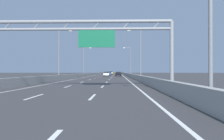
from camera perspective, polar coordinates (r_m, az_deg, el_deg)
ground_plane at (r=100.85m, az=-0.46°, el=-1.23°), size 260.00×260.00×0.00m
lane_dash_left_1 at (r=14.32m, az=-19.72°, el=-6.65°), size 0.16×3.00×0.01m
lane_dash_left_2 at (r=22.92m, az=-11.55°, el=-4.28°), size 0.16×3.00×0.01m
lane_dash_left_3 at (r=31.74m, az=-7.89°, el=-3.18°), size 0.16×3.00×0.01m
lane_dash_left_4 at (r=40.64m, az=-5.83°, el=-2.56°), size 0.16×3.00×0.01m
lane_dash_left_5 at (r=49.57m, az=-4.52°, el=-2.16°), size 0.16×3.00×0.01m
lane_dash_left_6 at (r=58.53m, az=-3.60°, el=-1.88°), size 0.16×3.00×0.01m
lane_dash_left_7 at (r=67.49m, az=-2.93°, el=-1.67°), size 0.16×3.00×0.01m
lane_dash_left_8 at (r=76.47m, az=-2.42°, el=-1.52°), size 0.16×3.00×0.01m
lane_dash_left_9 at (r=85.45m, az=-2.01°, el=-1.39°), size 0.16×3.00×0.01m
lane_dash_left_10 at (r=94.43m, az=-1.69°, el=-1.29°), size 0.16×3.00×0.01m
lane_dash_left_11 at (r=103.42m, az=-1.42°, el=-1.21°), size 0.16×3.00×0.01m
lane_dash_left_12 at (r=112.41m, az=-1.19°, el=-1.14°), size 0.16×3.00×0.01m
lane_dash_left_13 at (r=121.40m, az=-0.99°, el=-1.08°), size 0.16×3.00×0.01m
lane_dash_left_14 at (r=130.39m, az=-0.83°, el=-1.03°), size 0.16×3.00×0.01m
lane_dash_left_15 at (r=139.38m, az=-0.68°, el=-0.98°), size 0.16×3.00×0.01m
lane_dash_left_16 at (r=148.38m, az=-0.55°, el=-0.94°), size 0.16×3.00×0.01m
lane_dash_left_17 at (r=157.37m, az=-0.44°, el=-0.91°), size 0.16×3.00×0.01m
lane_dash_right_1 at (r=13.46m, az=-5.16°, el=-7.07°), size 0.16×3.00×0.01m
lane_dash_right_2 at (r=22.39m, az=-2.51°, el=-4.38°), size 0.16×3.00×0.01m
lane_dash_right_3 at (r=31.36m, az=-1.38°, el=-3.22°), size 0.16×3.00×0.01m
lane_dash_right_4 at (r=40.34m, az=-0.75°, el=-2.58°), size 0.16×3.00×0.01m
lane_dash_right_5 at (r=49.33m, az=-0.35°, el=-2.17°), size 0.16×3.00×0.01m
lane_dash_right_6 at (r=58.32m, az=-0.08°, el=-1.89°), size 0.16×3.00×0.01m
lane_dash_right_7 at (r=67.31m, az=0.12°, el=-1.68°), size 0.16×3.00×0.01m
lane_dash_right_8 at (r=76.31m, az=0.28°, el=-1.52°), size 0.16×3.00×0.01m
lane_dash_right_9 at (r=85.31m, az=0.40°, el=-1.39°), size 0.16×3.00×0.01m
lane_dash_right_10 at (r=94.30m, az=0.50°, el=-1.29°), size 0.16×3.00×0.01m
lane_dash_right_11 at (r=103.30m, az=0.58°, el=-1.21°), size 0.16×3.00×0.01m
lane_dash_right_12 at (r=112.30m, az=0.65°, el=-1.14°), size 0.16×3.00×0.01m
lane_dash_right_13 at (r=121.30m, az=0.71°, el=-1.08°), size 0.16×3.00×0.01m
lane_dash_right_14 at (r=130.30m, az=0.76°, el=-1.03°), size 0.16×3.00×0.01m
lane_dash_right_15 at (r=139.30m, az=0.80°, el=-0.98°), size 0.16×3.00×0.01m
lane_dash_right_16 at (r=148.30m, az=0.84°, el=-0.94°), size 0.16×3.00×0.01m
lane_dash_right_17 at (r=157.29m, az=0.87°, el=-0.91°), size 0.16×3.00×0.01m
edge_line_left at (r=89.21m, az=-4.09°, el=-1.35°), size 0.16×176.00×0.01m
edge_line_right at (r=88.81m, az=2.67°, el=-1.35°), size 0.16×176.00×0.01m
barrier_left at (r=111.26m, az=-3.85°, el=-0.90°), size 0.45×220.00×0.95m
barrier_right at (r=110.84m, az=3.27°, el=-0.91°), size 0.45×220.00×0.95m
sign_gantry at (r=20.40m, az=-7.57°, el=8.93°), size 17.00×0.36×6.36m
streetlamp_left_mid at (r=42.01m, az=-13.52°, el=4.88°), size 2.58×0.28×9.50m
streetlamp_right_mid at (r=40.81m, az=7.26°, el=5.03°), size 2.58×0.28×9.50m
streetlamp_left_far at (r=71.55m, az=-7.26°, el=2.72°), size 2.58×0.28×9.50m
streetlamp_right_far at (r=70.85m, az=4.78°, el=2.75°), size 2.58×0.28×9.50m
white_car at (r=69.93m, az=-1.48°, el=-1.02°), size 1.82×4.50×1.45m
black_car at (r=69.23m, az=1.67°, el=-1.03°), size 1.83×4.55×1.43m
blue_car at (r=90.45m, az=-0.71°, el=-0.86°), size 1.77×4.48×1.48m
yellow_car at (r=118.23m, az=-0.19°, el=-0.72°), size 1.75×4.63×1.52m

